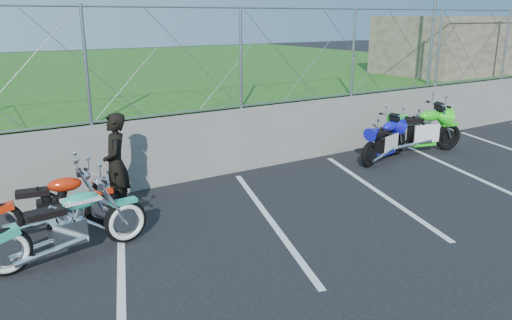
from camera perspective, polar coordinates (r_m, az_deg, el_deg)
ground at (r=7.25m, az=6.01°, el=-9.25°), size 90.00×90.00×0.00m
retaining_wall at (r=9.84m, az=-6.66°, el=1.61°), size 30.00×0.22×1.30m
grass_field at (r=19.19m, az=-20.12°, el=7.83°), size 30.00×20.00×1.30m
stone_building at (r=18.09m, az=21.97°, el=12.16°), size 5.00×3.00×1.80m
chain_link_fence at (r=9.56m, az=-6.98°, el=11.23°), size 28.00×0.03×2.00m
sign_pole at (r=14.48m, az=19.57°, el=14.06°), size 0.08×0.08×3.00m
parking_lines at (r=8.67m, az=8.12°, el=-4.96°), size 18.29×4.31×0.01m
cruiser_turquoise at (r=7.04m, az=-20.39°, el=-7.17°), size 2.18×0.69×1.08m
naked_orange at (r=7.91m, az=-21.93°, el=-4.94°), size 1.92×0.65×0.96m
sportbike_green at (r=12.27m, az=18.42°, el=3.04°), size 2.16×0.84×1.14m
sportbike_blue at (r=11.38m, az=14.56°, el=2.01°), size 1.85×0.73×0.98m
person_standing at (r=8.24m, az=-15.70°, el=-0.49°), size 0.55×0.69×1.65m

